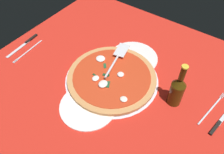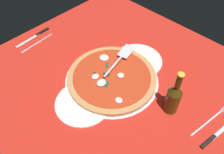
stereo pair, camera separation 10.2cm
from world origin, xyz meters
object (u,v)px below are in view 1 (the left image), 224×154
Objects in this scene: pizza at (112,77)px; place_setting_far at (216,116)px; dinner_plate_right at (88,106)px; dinner_plate_left at (133,58)px; place_setting_near at (27,48)px; beer_bottle at (177,90)px; pizza_server at (117,58)px.

pizza is 1.76× the size of place_setting_far.
dinner_plate_right is 51.32cm from place_setting_far.
dinner_plate_right is 1.03× the size of place_setting_far.
place_setting_far is (-26.10, 44.18, -0.14)cm from dinner_plate_right.
dinner_plate_left is 0.59× the size of pizza.
place_setting_far is at bearing 120.57° from dinner_plate_right.
place_setting_near and place_setting_far have the same top height.
dinner_plate_right is (34.89, -0.06, 0.00)cm from dinner_plate_left.
dinner_plate_right is 1.09× the size of place_setting_near.
place_setting_near is at bearing -80.64° from pizza.
dinner_plate_left is 1.04× the size of place_setting_far.
pizza is at bearing -2.09° from dinner_plate_left.
pizza is 29.02cm from beer_bottle.
pizza_server is at bearing -170.84° from dinner_plate_right.
pizza_server is (7.95, -4.41, 3.93)cm from dinner_plate_left.
beer_bottle is at bearing 129.45° from dinner_plate_right.
dinner_plate_right is 27.57cm from pizza_server.
place_setting_near is at bearing -62.69° from dinner_plate_left.
beer_bottle is (12.39, 27.28, 7.60)cm from dinner_plate_left.
pizza is at bearing -79.97° from beer_bottle.
pizza reaches higher than place_setting_far.
place_setting_near is at bearing 109.61° from place_setting_far.
place_setting_near is at bearing -80.40° from beer_bottle.
dinner_plate_right is 1.09× the size of beer_bottle.
pizza is at bearing -170.54° from pizza_server.
dinner_plate_right is at bearing -50.55° from beer_bottle.
dinner_plate_right is 17.63cm from pizza.
pizza is 1.86× the size of place_setting_near.
place_setting_far is at bearing -103.46° from pizza_server.
pizza_server is 1.13× the size of beer_bottle.
place_setting_far is (-8.53, 44.76, -1.50)cm from pizza.
place_setting_near reaches higher than dinner_plate_left.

